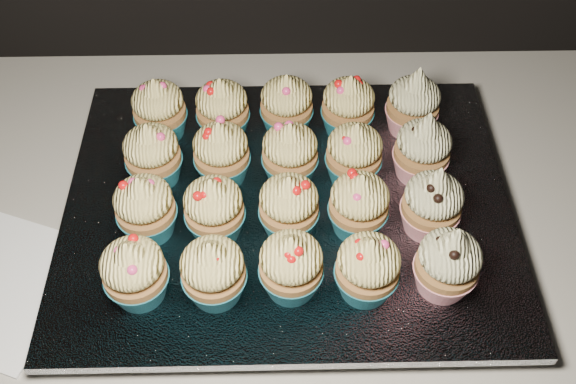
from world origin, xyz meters
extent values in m
cube|color=black|center=(0.00, 1.70, 0.43)|extent=(2.40, 0.60, 0.86)
cube|color=beige|center=(0.00, 1.70, 0.88)|extent=(2.44, 0.64, 0.04)
cube|color=black|center=(0.01, 1.70, 0.91)|extent=(0.45, 0.35, 0.02)
cube|color=silver|center=(0.01, 1.70, 0.93)|extent=(0.49, 0.38, 0.01)
cone|color=#1C7184|center=(-0.14, 1.59, 0.95)|extent=(0.06, 0.06, 0.03)
ellipsoid|color=#FEE580|center=(-0.14, 1.59, 0.99)|extent=(0.06, 0.06, 0.04)
cone|color=#FEE580|center=(-0.14, 1.59, 1.01)|extent=(0.03, 0.03, 0.02)
cone|color=#1C7184|center=(-0.06, 1.59, 0.95)|extent=(0.06, 0.06, 0.03)
ellipsoid|color=#FEE580|center=(-0.06, 1.59, 0.99)|extent=(0.06, 0.06, 0.04)
cone|color=#FEE580|center=(-0.06, 1.59, 1.01)|extent=(0.03, 0.03, 0.02)
cone|color=#1C7184|center=(0.01, 1.59, 0.95)|extent=(0.06, 0.06, 0.03)
ellipsoid|color=#FEE580|center=(0.01, 1.59, 0.99)|extent=(0.06, 0.06, 0.04)
cone|color=#FEE580|center=(0.01, 1.59, 1.01)|extent=(0.03, 0.03, 0.02)
cone|color=#1C7184|center=(0.09, 1.59, 0.95)|extent=(0.06, 0.06, 0.03)
ellipsoid|color=#FEE580|center=(0.09, 1.59, 0.99)|extent=(0.06, 0.06, 0.04)
cone|color=#FEE580|center=(0.09, 1.59, 1.01)|extent=(0.03, 0.03, 0.02)
cone|color=red|center=(0.16, 1.59, 0.95)|extent=(0.06, 0.06, 0.03)
ellipsoid|color=beige|center=(0.16, 1.59, 0.99)|extent=(0.06, 0.06, 0.04)
cone|color=beige|center=(0.16, 1.59, 1.02)|extent=(0.03, 0.03, 0.03)
cone|color=#1C7184|center=(-0.13, 1.66, 0.95)|extent=(0.06, 0.06, 0.03)
ellipsoid|color=#FEE580|center=(-0.13, 1.66, 0.99)|extent=(0.06, 0.06, 0.04)
cone|color=#FEE580|center=(-0.13, 1.66, 1.01)|extent=(0.03, 0.03, 0.02)
cone|color=#1C7184|center=(-0.06, 1.66, 0.95)|extent=(0.06, 0.06, 0.03)
ellipsoid|color=#FEE580|center=(-0.06, 1.66, 0.99)|extent=(0.06, 0.06, 0.04)
cone|color=#FEE580|center=(-0.06, 1.66, 1.01)|extent=(0.03, 0.03, 0.02)
cone|color=#1C7184|center=(0.01, 1.66, 0.95)|extent=(0.06, 0.06, 0.03)
ellipsoid|color=#FEE580|center=(0.01, 1.66, 0.99)|extent=(0.06, 0.06, 0.04)
cone|color=#FEE580|center=(0.01, 1.66, 1.01)|extent=(0.03, 0.03, 0.02)
cone|color=#1C7184|center=(0.08, 1.66, 0.95)|extent=(0.06, 0.06, 0.03)
ellipsoid|color=#FEE580|center=(0.08, 1.66, 0.99)|extent=(0.06, 0.06, 0.04)
cone|color=#FEE580|center=(0.08, 1.66, 1.01)|extent=(0.03, 0.03, 0.02)
cone|color=red|center=(0.16, 1.66, 0.95)|extent=(0.06, 0.06, 0.03)
ellipsoid|color=beige|center=(0.16, 1.66, 0.99)|extent=(0.06, 0.06, 0.04)
cone|color=beige|center=(0.16, 1.66, 1.02)|extent=(0.03, 0.03, 0.03)
cone|color=#1C7184|center=(-0.14, 1.74, 0.95)|extent=(0.06, 0.06, 0.03)
ellipsoid|color=#FEE580|center=(-0.14, 1.74, 0.99)|extent=(0.06, 0.06, 0.04)
cone|color=#FEE580|center=(-0.14, 1.74, 1.01)|extent=(0.03, 0.03, 0.02)
cone|color=#1C7184|center=(-0.06, 1.74, 0.95)|extent=(0.06, 0.06, 0.03)
ellipsoid|color=#FEE580|center=(-0.06, 1.74, 0.99)|extent=(0.06, 0.06, 0.04)
cone|color=#FEE580|center=(-0.06, 1.74, 1.01)|extent=(0.03, 0.03, 0.02)
cone|color=#1C7184|center=(0.02, 1.74, 0.95)|extent=(0.06, 0.06, 0.03)
ellipsoid|color=#FEE580|center=(0.02, 1.74, 0.99)|extent=(0.06, 0.06, 0.04)
cone|color=#FEE580|center=(0.02, 1.74, 1.01)|extent=(0.03, 0.03, 0.02)
cone|color=#1C7184|center=(0.09, 1.73, 0.95)|extent=(0.06, 0.06, 0.03)
ellipsoid|color=#FEE580|center=(0.09, 1.73, 0.99)|extent=(0.06, 0.06, 0.04)
cone|color=#FEE580|center=(0.09, 1.73, 1.01)|extent=(0.03, 0.03, 0.02)
cone|color=red|center=(0.16, 1.74, 0.95)|extent=(0.06, 0.06, 0.03)
ellipsoid|color=beige|center=(0.16, 1.74, 0.99)|extent=(0.06, 0.06, 0.04)
cone|color=beige|center=(0.16, 1.74, 1.02)|extent=(0.03, 0.03, 0.03)
cone|color=#1C7184|center=(-0.14, 1.81, 0.95)|extent=(0.06, 0.06, 0.03)
ellipsoid|color=#FEE580|center=(-0.14, 1.81, 0.99)|extent=(0.06, 0.06, 0.04)
cone|color=#FEE580|center=(-0.14, 1.81, 1.01)|extent=(0.03, 0.03, 0.02)
cone|color=#1C7184|center=(-0.06, 1.81, 0.95)|extent=(0.06, 0.06, 0.03)
ellipsoid|color=#FEE580|center=(-0.06, 1.81, 0.99)|extent=(0.06, 0.06, 0.04)
cone|color=#FEE580|center=(-0.06, 1.81, 1.01)|extent=(0.03, 0.03, 0.02)
cone|color=#1C7184|center=(0.01, 1.81, 0.95)|extent=(0.06, 0.06, 0.03)
ellipsoid|color=#FEE580|center=(0.01, 1.81, 0.99)|extent=(0.06, 0.06, 0.04)
cone|color=#FEE580|center=(0.01, 1.81, 1.01)|extent=(0.03, 0.03, 0.02)
cone|color=#1C7184|center=(0.08, 1.81, 0.95)|extent=(0.06, 0.06, 0.03)
ellipsoid|color=#FEE580|center=(0.08, 1.81, 0.99)|extent=(0.06, 0.06, 0.04)
cone|color=#FEE580|center=(0.08, 1.81, 1.01)|extent=(0.03, 0.03, 0.02)
cone|color=red|center=(0.16, 1.81, 0.95)|extent=(0.06, 0.06, 0.03)
ellipsoid|color=beige|center=(0.16, 1.81, 0.99)|extent=(0.06, 0.06, 0.04)
cone|color=beige|center=(0.16, 1.81, 1.02)|extent=(0.03, 0.03, 0.03)
camera|label=1|loc=(0.00, 1.26, 1.49)|focal=40.00mm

